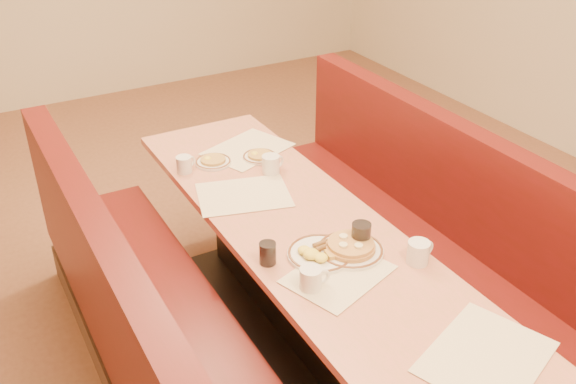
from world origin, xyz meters
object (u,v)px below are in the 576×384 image
coffee_mug_d (185,164)px  soda_tumbler_mid (361,235)px  booth_left (156,346)px  coffee_mug_c (271,164)px  soda_tumbler_near (268,253)px  coffee_mug_a (419,252)px  coffee_mug_b (312,278)px  eggs_plate (320,253)px  pancake_plate (350,248)px  diner_table (302,291)px  booth_right (422,250)px

coffee_mug_d → soda_tumbler_mid: bearing=-87.6°
booth_left → coffee_mug_c: size_ratio=19.42×
soda_tumbler_near → coffee_mug_a: bearing=-28.7°
coffee_mug_b → soda_tumbler_near: 0.24m
eggs_plate → coffee_mug_a: size_ratio=2.12×
coffee_mug_a → coffee_mug_d: coffee_mug_a is taller
pancake_plate → coffee_mug_d: 1.08m
coffee_mug_c → coffee_mug_d: coffee_mug_c is taller
booth_left → eggs_plate: size_ratio=9.07×
diner_table → coffee_mug_a: bearing=-60.3°
pancake_plate → coffee_mug_c: coffee_mug_c is taller
diner_table → coffee_mug_d: bearing=110.5°
pancake_plate → soda_tumbler_mid: bearing=14.3°
pancake_plate → soda_tumbler_mid: (0.06, 0.02, 0.03)m
booth_left → coffee_mug_b: (0.53, -0.41, 0.44)m
booth_right → soda_tumbler_mid: bearing=-156.4°
pancake_plate → coffee_mug_d: bearing=108.5°
coffee_mug_a → coffee_mug_c: bearing=94.2°
coffee_mug_a → coffee_mug_d: bearing=109.1°
booth_left → soda_tumbler_near: (0.46, -0.18, 0.44)m
booth_right → eggs_plate: 0.93m
coffee_mug_c → soda_tumbler_near: (-0.38, -0.68, -0.00)m
booth_right → booth_left: bearing=180.0°
diner_table → pancake_plate: (0.06, -0.28, 0.40)m
coffee_mug_d → soda_tumbler_mid: 1.08m
coffee_mug_a → booth_left: bearing=149.6°
booth_left → soda_tumbler_near: booth_left is taller
booth_left → coffee_mug_d: size_ratio=22.37×
booth_left → soda_tumbler_near: size_ratio=25.85×
diner_table → soda_tumbler_near: soda_tumbler_near is taller
coffee_mug_a → coffee_mug_b: (-0.47, 0.07, -0.00)m
booth_left → pancake_plate: (0.80, -0.28, 0.41)m
coffee_mug_a → soda_tumbler_near: 0.62m
diner_table → eggs_plate: bearing=-104.8°
soda_tumbler_mid → diner_table: bearing=115.6°
coffee_mug_b → coffee_mug_c: 0.97m
coffee_mug_d → soda_tumbler_mid: (0.40, -1.00, 0.01)m
eggs_plate → booth_left: bearing=160.1°
coffee_mug_d → eggs_plate: bearing=-97.2°
coffee_mug_d → soda_tumbler_near: bearing=-109.2°
coffee_mug_c → coffee_mug_a: bearing=-91.2°
pancake_plate → eggs_plate: (-0.13, 0.04, -0.01)m
coffee_mug_c → pancake_plate: bearing=-103.7°
coffee_mug_c → soda_tumbler_near: size_ratio=1.33×
coffee_mug_c → soda_tumbler_near: same height
coffee_mug_c → soda_tumbler_mid: 0.77m
coffee_mug_d → coffee_mug_a: bearing=-85.2°
coffee_mug_a → soda_tumbler_mid: 0.25m
booth_left → coffee_mug_b: bearing=-37.5°
pancake_plate → soda_tumbler_mid: 0.07m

